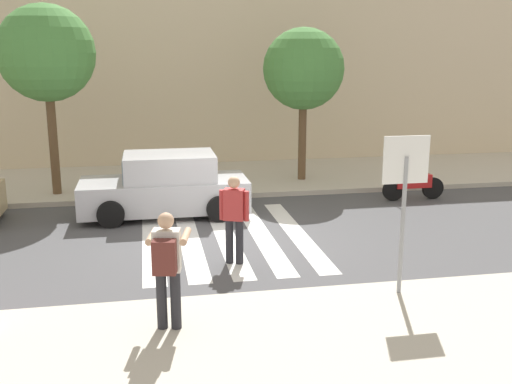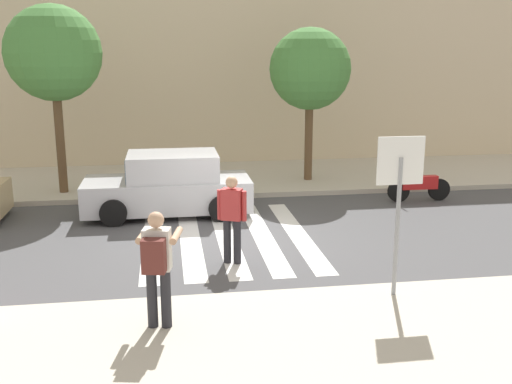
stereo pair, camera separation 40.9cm
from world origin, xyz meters
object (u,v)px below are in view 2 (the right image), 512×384
Objects in this scene: parked_car_silver at (169,186)px; motorcycle at (419,186)px; photographer_with_backpack at (157,260)px; street_tree_west at (53,54)px; street_tree_center at (310,70)px; stop_sign at (399,181)px; pedestrian_crossing at (232,215)px.

parked_car_silver is 2.33× the size of motorcycle.
photographer_with_backpack is 9.66m from street_tree_west.
street_tree_center is at bearing 4.65° from street_tree_west.
stop_sign is 7.19m from motorcycle.
parked_car_silver is 5.78m from street_tree_center.
stop_sign is 3.94m from photographer_with_backpack.
stop_sign is at bearing -94.36° from street_tree_center.
street_tree_west is at bearing 124.17° from pedestrian_crossing.
stop_sign is at bearing 9.68° from photographer_with_backpack.
parked_car_silver is at bearing -177.44° from motorcycle.
street_tree_center is (3.08, 6.58, 2.47)m from pedestrian_crossing.
street_tree_west is at bearing 168.52° from motorcycle.
motorcycle is (6.94, 6.90, -0.75)m from photographer_with_backpack.
motorcycle is at bearing 2.56° from parked_car_silver.
stop_sign is at bearing -42.64° from pedestrian_crossing.
stop_sign reaches higher than parked_car_silver.
motorcycle is at bearing -45.61° from street_tree_center.
photographer_with_backpack is at bearing -135.17° from motorcycle.
pedestrian_crossing is 7.67m from street_tree_center.
street_tree_west is (-9.63, 1.96, 3.50)m from motorcycle.
street_tree_center is (0.67, 8.80, 1.41)m from stop_sign.
stop_sign is 7.06m from parked_car_silver.
photographer_with_backpack is at bearing -115.28° from street_tree_center.
stop_sign reaches higher than motorcycle.
parked_car_silver is 0.81× the size of street_tree_west.
street_tree_west is 1.12× the size of street_tree_center.
street_tree_center is at bearing 134.39° from motorcycle.
parked_car_silver reaches higher than motorcycle.
stop_sign reaches higher than pedestrian_crossing.
parked_car_silver is at bearing 88.06° from photographer_with_backpack.
stop_sign is at bearing -59.11° from parked_car_silver.
street_tree_west reaches higher than motorcycle.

